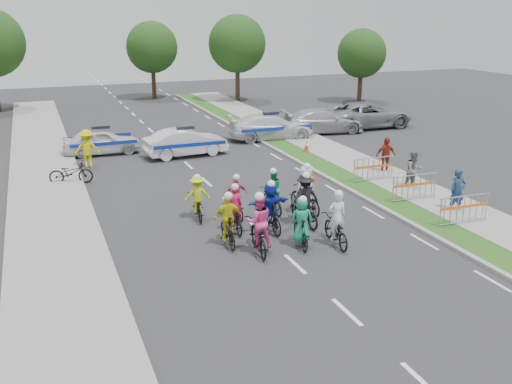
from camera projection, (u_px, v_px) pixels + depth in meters
name	position (u px, v px, depth m)	size (l,w,h in m)	color
ground	(295.00, 264.00, 16.79)	(90.00, 90.00, 0.00)	#28282B
curb_right	(357.00, 194.00, 22.98)	(0.20, 60.00, 0.12)	gray
grass_strip	(371.00, 192.00, 23.23)	(1.20, 60.00, 0.11)	#214817
sidewalk_right	(408.00, 187.00, 23.86)	(2.40, 60.00, 0.13)	gray
sidewalk_left	(54.00, 233.00, 18.92)	(3.00, 60.00, 0.13)	gray
rider_0	(336.00, 227.00, 18.01)	(0.84, 1.88, 1.85)	black
rider_1	(301.00, 226.00, 17.86)	(0.79, 1.68, 1.71)	black
rider_2	(258.00, 230.00, 17.43)	(0.96, 2.01, 1.97)	black
rider_3	(228.00, 224.00, 17.96)	(0.93, 1.74, 1.80)	black
rider_4	(304.00, 204.00, 19.67)	(1.09, 1.91, 1.93)	black
rider_5	(270.00, 210.00, 19.03)	(1.48, 1.76, 1.83)	black
rider_6	(234.00, 215.00, 19.17)	(0.68, 1.70, 1.70)	black
rider_7	(305.00, 194.00, 20.74)	(0.88, 1.90, 1.94)	black
rider_8	(272.00, 196.00, 20.91)	(0.72, 1.68, 1.72)	black
rider_9	(236.00, 201.00, 20.33)	(0.84, 1.59, 1.66)	black
rider_10	(197.00, 201.00, 20.27)	(0.99, 1.70, 1.67)	black
police_car_0	(102.00, 141.00, 29.41)	(1.57, 3.90, 1.33)	silver
police_car_1	(186.00, 142.00, 29.02)	(1.47, 4.21, 1.39)	silver
police_car_2	(271.00, 127.00, 32.74)	(2.01, 4.96, 1.44)	silver
civilian_sedan	(323.00, 121.00, 34.43)	(2.02, 4.97, 1.44)	#A6A6AA
civilian_suv	(367.00, 115.00, 35.99)	(2.67, 5.78, 1.61)	gray
spectator_0	(457.00, 191.00, 20.82)	(0.60, 0.40, 1.66)	navy
spectator_1	(414.00, 170.00, 23.51)	(0.80, 0.63, 1.65)	slate
spectator_2	(386.00, 156.00, 25.82)	(0.98, 0.41, 1.68)	maroon
marshal_hiviz	(87.00, 149.00, 26.76)	(1.18, 0.68, 1.83)	#D9C60B
barrier_0	(464.00, 211.00, 19.56)	(2.00, 0.50, 1.12)	#A5A8AD
barrier_1	(414.00, 188.00, 22.02)	(2.00, 0.50, 1.12)	#A5A8AD
barrier_2	(373.00, 170.00, 24.56)	(2.00, 0.50, 1.12)	#A5A8AD
cone_0	(310.00, 170.00, 25.34)	(0.40, 0.40, 0.70)	#F24C0C
cone_1	(306.00, 147.00, 29.57)	(0.40, 0.40, 0.70)	#F24C0C
parked_bike	(71.00, 173.00, 24.44)	(0.64, 1.83, 0.96)	black
tree_1	(237.00, 44.00, 45.11)	(4.55, 4.55, 6.82)	#382619
tree_2	(362.00, 53.00, 44.94)	(3.85, 3.85, 5.77)	#382619
tree_4	(152.00, 47.00, 46.67)	(4.20, 4.20, 6.30)	#382619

